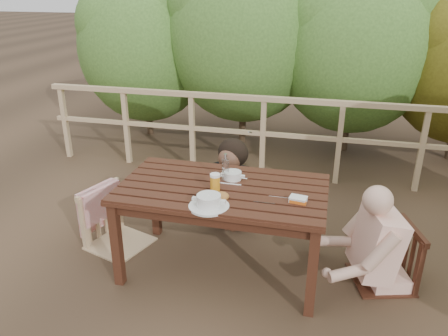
% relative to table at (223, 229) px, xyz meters
% --- Properties ---
extents(ground, '(60.00, 60.00, 0.00)m').
position_rel_table_xyz_m(ground, '(0.00, 0.00, -0.37)').
color(ground, '#4E3926').
rests_on(ground, ground).
extents(table, '(1.62, 0.91, 0.75)m').
position_rel_table_xyz_m(table, '(0.00, 0.00, 0.00)').
color(table, '#33190F').
rests_on(table, ground).
extents(chair_left, '(0.63, 0.63, 1.00)m').
position_rel_table_xyz_m(chair_left, '(-1.01, 0.12, 0.13)').
color(chair_left, tan).
rests_on(chair_left, ground).
extents(chair_far, '(0.53, 0.53, 0.86)m').
position_rel_table_xyz_m(chair_far, '(-0.04, 0.91, 0.06)').
color(chair_far, '#33190F').
rests_on(chair_far, ground).
extents(chair_right, '(0.57, 0.57, 0.93)m').
position_rel_table_xyz_m(chair_right, '(1.29, 0.14, 0.09)').
color(chair_right, '#33190F').
rests_on(chair_right, ground).
extents(woman, '(0.71, 0.80, 1.35)m').
position_rel_table_xyz_m(woman, '(-0.04, 0.93, 0.30)').
color(woman, black).
rests_on(woman, ground).
extents(diner_right, '(0.82, 0.74, 1.40)m').
position_rel_table_xyz_m(diner_right, '(1.32, 0.14, 0.32)').
color(diner_right, beige).
rests_on(diner_right, ground).
extents(railing, '(5.60, 0.10, 1.01)m').
position_rel_table_xyz_m(railing, '(0.00, 2.00, 0.13)').
color(railing, tan).
rests_on(railing, ground).
extents(hedge_row, '(6.60, 1.60, 3.80)m').
position_rel_table_xyz_m(hedge_row, '(0.40, 3.20, 1.53)').
color(hedge_row, '#3F6527').
rests_on(hedge_row, ground).
extents(soup_near, '(0.29, 0.29, 0.10)m').
position_rel_table_xyz_m(soup_near, '(-0.02, -0.33, 0.42)').
color(soup_near, silver).
rests_on(soup_near, table).
extents(soup_far, '(0.24, 0.24, 0.08)m').
position_rel_table_xyz_m(soup_far, '(0.05, 0.16, 0.41)').
color(soup_far, silver).
rests_on(soup_far, table).
extents(bread_roll, '(0.11, 0.08, 0.07)m').
position_rel_table_xyz_m(bread_roll, '(0.05, -0.20, 0.41)').
color(bread_roll, '#9B5724').
rests_on(bread_roll, table).
extents(beer_glass, '(0.08, 0.08, 0.15)m').
position_rel_table_xyz_m(beer_glass, '(-0.04, -0.08, 0.45)').
color(beer_glass, orange).
rests_on(beer_glass, table).
extents(bottle, '(0.06, 0.06, 0.25)m').
position_rel_table_xyz_m(bottle, '(-0.00, 0.11, 0.50)').
color(bottle, silver).
rests_on(bottle, table).
extents(butter_tub, '(0.14, 0.11, 0.05)m').
position_rel_table_xyz_m(butter_tub, '(0.60, -0.12, 0.40)').
color(butter_tub, white).
rests_on(butter_tub, table).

